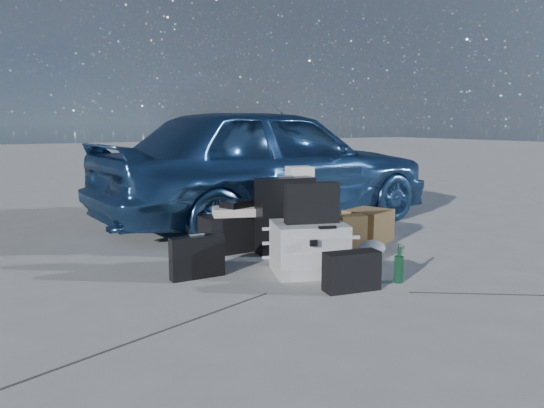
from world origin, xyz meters
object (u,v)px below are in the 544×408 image
Objects in this scene: briefcase at (197,257)px; car at (269,164)px; duffel_bag at (237,232)px; cardboard_box at (368,225)px; suitcase_left at (285,215)px; green_bottle at (399,265)px; suitcase_right at (298,214)px; pelican_case at (309,248)px.

car is at bearing 47.13° from briefcase.
cardboard_box is at bearing -15.15° from duffel_bag.
car is 1.55m from cardboard_box.
suitcase_left is (1.05, 0.36, 0.19)m from briefcase.
briefcase reaches higher than green_bottle.
duffel_bag is 1.68m from green_bottle.
briefcase is 0.63× the size of duffel_bag.
briefcase is at bearing -137.47° from suitcase_right.
car is at bearing 72.14° from suitcase_left.
suitcase_right is (0.33, 0.28, -0.06)m from suitcase_left.
green_bottle is at bearing -32.99° from pelican_case.
suitcase_left is 1.31m from green_bottle.
suitcase_left is at bearing 20.34° from briefcase.
suitcase_left is 1.03× the size of duffel_bag.
suitcase_left is at bearing 100.34° from green_bottle.
green_bottle is (0.44, -0.58, -0.07)m from pelican_case.
suitcase_left is 0.50m from duffel_bag.
suitcase_right is at bearing 46.79° from suitcase_left.
duffel_bag is (0.70, 0.67, 0.00)m from briefcase.
pelican_case is at bearing -151.36° from cardboard_box.
car is 5.93× the size of suitcase_left.
suitcase_right is 0.70m from duffel_bag.
car is 6.08× the size of duffel_bag.
suitcase_left is (0.21, 0.69, 0.15)m from pelican_case.
briefcase is at bearing 178.69° from pelican_case.
suitcase_left reaches higher than suitcase_right.
suitcase_left reaches higher than briefcase.
briefcase is 0.61× the size of suitcase_left.
suitcase_right is at bearing 155.15° from cardboard_box.
car is at bearing 87.91° from pelican_case.
green_bottle is (-0.77, -1.24, -0.02)m from cardboard_box.
duffel_bag is (-0.36, 0.30, -0.18)m from suitcase_left.
car reaches higher than briefcase.
car is 1.54m from suitcase_left.
suitcase_right is at bearing 80.92° from pelican_case.
cardboard_box is at bearing -168.35° from car.
suitcase_left is 1.64× the size of cardboard_box.
pelican_case reaches higher than briefcase.
duffel_bag is at bearing 110.52° from green_bottle.
pelican_case is at bearing -99.88° from suitcase_left.
suitcase_left is at bearing 151.84° from car.
cardboard_box is at bearing -7.17° from suitcase_right.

